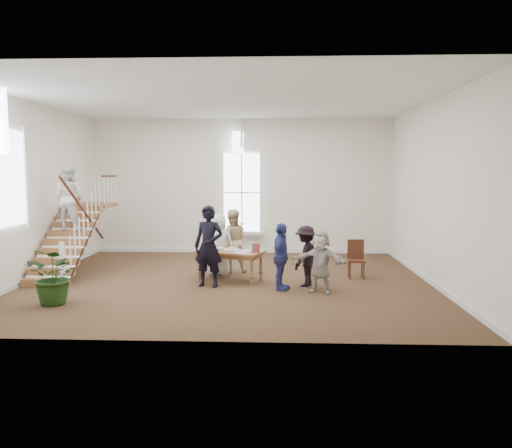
{
  "coord_description": "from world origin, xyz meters",
  "views": [
    {
      "loc": [
        1.2,
        -12.32,
        2.75
      ],
      "look_at": [
        0.65,
        0.4,
        1.41
      ],
      "focal_mm": 35.0,
      "sensor_mm": 36.0,
      "label": 1
    }
  ],
  "objects_px": {
    "police_officer": "(209,246)",
    "side_chair": "(356,257)",
    "floor_plant": "(55,276)",
    "person_yellow": "(232,241)",
    "woman_cluster_c": "(321,262)",
    "library_table": "(230,254)",
    "woman_cluster_b": "(306,256)",
    "woman_cluster_a": "(281,257)",
    "elderly_woman": "(219,245)"
  },
  "relations": [
    {
      "from": "person_yellow",
      "to": "woman_cluster_c",
      "type": "bearing_deg",
      "value": 124.79
    },
    {
      "from": "woman_cluster_a",
      "to": "floor_plant",
      "type": "relative_size",
      "value": 1.31
    },
    {
      "from": "woman_cluster_c",
      "to": "police_officer",
      "type": "bearing_deg",
      "value": -164.87
    },
    {
      "from": "elderly_woman",
      "to": "side_chair",
      "type": "relative_size",
      "value": 1.66
    },
    {
      "from": "woman_cluster_a",
      "to": "woman_cluster_b",
      "type": "relative_size",
      "value": 1.07
    },
    {
      "from": "woman_cluster_c",
      "to": "library_table",
      "type": "bearing_deg",
      "value": 178.19
    },
    {
      "from": "elderly_woman",
      "to": "person_yellow",
      "type": "relative_size",
      "value": 0.95
    },
    {
      "from": "library_table",
      "to": "person_yellow",
      "type": "xyz_separation_m",
      "value": [
        -0.05,
        1.11,
        0.19
      ]
    },
    {
      "from": "woman_cluster_b",
      "to": "side_chair",
      "type": "relative_size",
      "value": 1.48
    },
    {
      "from": "person_yellow",
      "to": "library_table",
      "type": "bearing_deg",
      "value": 82.46
    },
    {
      "from": "elderly_woman",
      "to": "woman_cluster_c",
      "type": "relative_size",
      "value": 1.16
    },
    {
      "from": "library_table",
      "to": "floor_plant",
      "type": "distance_m",
      "value": 4.17
    },
    {
      "from": "person_yellow",
      "to": "woman_cluster_b",
      "type": "bearing_deg",
      "value": 130.42
    },
    {
      "from": "person_yellow",
      "to": "floor_plant",
      "type": "bearing_deg",
      "value": 36.22
    },
    {
      "from": "person_yellow",
      "to": "police_officer",
      "type": "bearing_deg",
      "value": 67.14
    },
    {
      "from": "police_officer",
      "to": "floor_plant",
      "type": "bearing_deg",
      "value": -134.91
    },
    {
      "from": "library_table",
      "to": "elderly_woman",
      "type": "relative_size",
      "value": 1.1
    },
    {
      "from": "police_officer",
      "to": "woman_cluster_c",
      "type": "distance_m",
      "value": 2.68
    },
    {
      "from": "woman_cluster_b",
      "to": "side_chair",
      "type": "height_order",
      "value": "woman_cluster_b"
    },
    {
      "from": "woman_cluster_c",
      "to": "elderly_woman",
      "type": "bearing_deg",
      "value": 171.15
    },
    {
      "from": "person_yellow",
      "to": "elderly_woman",
      "type": "bearing_deg",
      "value": 49.05
    },
    {
      "from": "library_table",
      "to": "woman_cluster_a",
      "type": "distance_m",
      "value": 1.59
    },
    {
      "from": "police_officer",
      "to": "woman_cluster_a",
      "type": "xyz_separation_m",
      "value": [
        1.72,
        -0.29,
        -0.19
      ]
    },
    {
      "from": "woman_cluster_a",
      "to": "woman_cluster_c",
      "type": "height_order",
      "value": "woman_cluster_a"
    },
    {
      "from": "woman_cluster_c",
      "to": "woman_cluster_a",
      "type": "bearing_deg",
      "value": -166.77
    },
    {
      "from": "woman_cluster_a",
      "to": "woman_cluster_b",
      "type": "bearing_deg",
      "value": -37.88
    },
    {
      "from": "library_table",
      "to": "side_chair",
      "type": "relative_size",
      "value": 1.82
    },
    {
      "from": "police_officer",
      "to": "woman_cluster_b",
      "type": "xyz_separation_m",
      "value": [
        2.32,
        0.16,
        -0.25
      ]
    },
    {
      "from": "person_yellow",
      "to": "woman_cluster_a",
      "type": "distance_m",
      "value": 2.44
    },
    {
      "from": "woman_cluster_b",
      "to": "floor_plant",
      "type": "xyz_separation_m",
      "value": [
        -5.29,
        -1.92,
        -0.13
      ]
    },
    {
      "from": "woman_cluster_b",
      "to": "floor_plant",
      "type": "relative_size",
      "value": 1.22
    },
    {
      "from": "police_officer",
      "to": "woman_cluster_a",
      "type": "relative_size",
      "value": 1.25
    },
    {
      "from": "elderly_woman",
      "to": "side_chair",
      "type": "xyz_separation_m",
      "value": [
        3.59,
        -0.07,
        -0.27
      ]
    },
    {
      "from": "person_yellow",
      "to": "woman_cluster_a",
      "type": "bearing_deg",
      "value": 112.99
    },
    {
      "from": "woman_cluster_b",
      "to": "woman_cluster_c",
      "type": "relative_size",
      "value": 1.03
    },
    {
      "from": "person_yellow",
      "to": "floor_plant",
      "type": "xyz_separation_m",
      "value": [
        -3.36,
        -3.51,
        -0.27
      ]
    },
    {
      "from": "library_table",
      "to": "woman_cluster_b",
      "type": "height_order",
      "value": "woman_cluster_b"
    },
    {
      "from": "library_table",
      "to": "floor_plant",
      "type": "bearing_deg",
      "value": -125.32
    },
    {
      "from": "library_table",
      "to": "woman_cluster_a",
      "type": "bearing_deg",
      "value": -16.72
    },
    {
      "from": "woman_cluster_a",
      "to": "floor_plant",
      "type": "height_order",
      "value": "woman_cluster_a"
    },
    {
      "from": "floor_plant",
      "to": "person_yellow",
      "type": "bearing_deg",
      "value": 46.21
    },
    {
      "from": "police_officer",
      "to": "side_chair",
      "type": "height_order",
      "value": "police_officer"
    },
    {
      "from": "library_table",
      "to": "side_chair",
      "type": "height_order",
      "value": "side_chair"
    },
    {
      "from": "elderly_woman",
      "to": "woman_cluster_a",
      "type": "xyz_separation_m",
      "value": [
        1.62,
        -1.54,
        -0.04
      ]
    },
    {
      "from": "elderly_woman",
      "to": "person_yellow",
      "type": "height_order",
      "value": "person_yellow"
    },
    {
      "from": "library_table",
      "to": "woman_cluster_b",
      "type": "bearing_deg",
      "value": 4.99
    },
    {
      "from": "library_table",
      "to": "elderly_woman",
      "type": "height_order",
      "value": "elderly_woman"
    },
    {
      "from": "floor_plant",
      "to": "woman_cluster_c",
      "type": "bearing_deg",
      "value": 12.76
    },
    {
      "from": "police_officer",
      "to": "floor_plant",
      "type": "distance_m",
      "value": 3.47
    },
    {
      "from": "police_officer",
      "to": "side_chair",
      "type": "relative_size",
      "value": 1.97
    }
  ]
}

